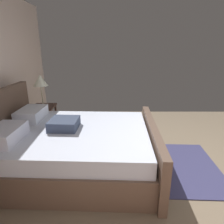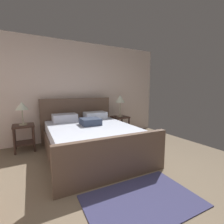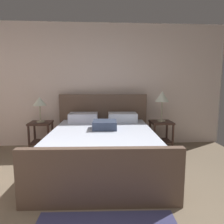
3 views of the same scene
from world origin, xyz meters
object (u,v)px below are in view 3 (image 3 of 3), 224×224
(nightstand_right, at_px, (161,131))
(table_lamp_left, at_px, (40,102))
(table_lamp_right, at_px, (162,97))
(nightstand_left, at_px, (41,131))
(bed, at_px, (102,146))

(nightstand_right, height_order, table_lamp_left, table_lamp_left)
(nightstand_right, distance_m, table_lamp_right, 0.70)
(nightstand_left, bearing_deg, table_lamp_left, 104.04)
(bed, height_order, nightstand_left, bed)
(bed, distance_m, nightstand_left, 1.55)
(table_lamp_right, bearing_deg, nightstand_right, -135.00)
(table_lamp_right, distance_m, nightstand_left, 2.60)
(nightstand_right, bearing_deg, bed, -146.83)
(bed, distance_m, table_lamp_right, 1.67)
(nightstand_right, relative_size, table_lamp_left, 1.17)
(table_lamp_right, bearing_deg, bed, -146.83)
(nightstand_right, xyz_separation_m, table_lamp_right, (0.00, 0.00, 0.70))
(table_lamp_right, xyz_separation_m, nightstand_left, (-2.50, 0.09, -0.70))
(table_lamp_right, height_order, nightstand_left, table_lamp_right)
(table_lamp_right, bearing_deg, table_lamp_left, 177.89)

